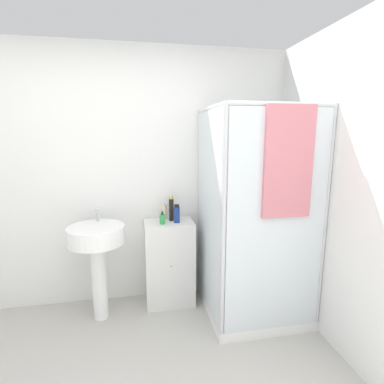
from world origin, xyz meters
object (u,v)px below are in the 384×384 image
at_px(shampoo_bottle_blue, 177,214).
at_px(shampoo_bottle_tall_black, 171,209).
at_px(soap_dispenser, 162,219).
at_px(lotion_bottle_white, 164,212).
at_px(sink, 97,247).

bearing_deg(shampoo_bottle_blue, shampoo_bottle_tall_black, 118.87).
bearing_deg(soap_dispenser, lotion_bottle_white, 77.90).
bearing_deg(soap_dispenser, shampoo_bottle_tall_black, 45.17).
height_order(shampoo_bottle_tall_black, lotion_bottle_white, shampoo_bottle_tall_black).
height_order(sink, soap_dispenser, sink).
height_order(sink, shampoo_bottle_blue, shampoo_bottle_blue).
relative_size(shampoo_bottle_blue, lotion_bottle_white, 0.97).
bearing_deg(sink, shampoo_bottle_tall_black, 15.37).
xyz_separation_m(shampoo_bottle_tall_black, lotion_bottle_white, (-0.07, 0.05, -0.04)).
relative_size(sink, lotion_bottle_white, 5.55).
bearing_deg(shampoo_bottle_blue, sink, -171.22).
distance_m(sink, shampoo_bottle_tall_black, 0.77).
bearing_deg(shampoo_bottle_tall_black, lotion_bottle_white, 143.28).
bearing_deg(shampoo_bottle_tall_black, shampoo_bottle_blue, -61.13).
height_order(soap_dispenser, shampoo_bottle_tall_black, shampoo_bottle_tall_black).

